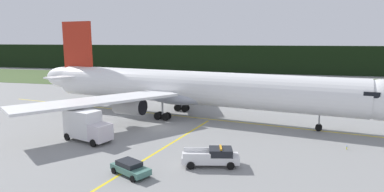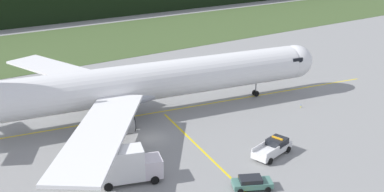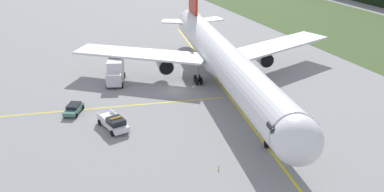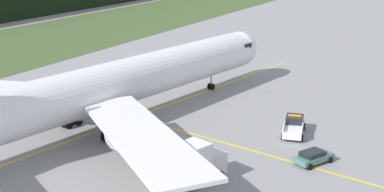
% 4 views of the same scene
% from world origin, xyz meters
% --- Properties ---
extents(ground, '(320.00, 320.00, 0.00)m').
position_xyz_m(ground, '(0.00, 0.00, 0.00)').
color(ground, gray).
extents(taxiway_centerline_main, '(79.23, 14.20, 0.01)m').
position_xyz_m(taxiway_centerline_main, '(2.89, 7.18, 0.00)').
color(taxiway_centerline_main, yellow).
rests_on(taxiway_centerline_main, ground).
extents(taxiway_centerline_spur, '(6.96, 38.00, 0.01)m').
position_xyz_m(taxiway_centerline_spur, '(2.54, -13.49, 0.00)').
color(taxiway_centerline_spur, yellow).
rests_on(taxiway_centerline_spur, ground).
extents(airliner, '(59.86, 46.45, 15.61)m').
position_xyz_m(airliner, '(2.13, 7.31, 4.73)').
color(airliner, white).
rests_on(airliner, ground).
extents(ops_pickup_truck, '(5.95, 3.30, 1.94)m').
position_xyz_m(ops_pickup_truck, '(9.93, -12.16, 0.90)').
color(ops_pickup_truck, white).
rests_on(ops_pickup_truck, ground).
extents(catering_truck, '(6.80, 4.34, 3.97)m').
position_xyz_m(catering_truck, '(-6.68, -8.06, 1.96)').
color(catering_truck, silver).
rests_on(catering_truck, ground).
extents(staff_car, '(4.35, 3.37, 1.30)m').
position_xyz_m(staff_car, '(2.97, -16.30, 0.70)').
color(staff_car, '#46776A').
rests_on(staff_car, ground).
extents(taxiway_edge_light_east, '(0.12, 0.12, 0.44)m').
position_xyz_m(taxiway_edge_light_east, '(23.86, -3.67, 0.24)').
color(taxiway_edge_light_east, yellow).
rests_on(taxiway_edge_light_east, ground).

